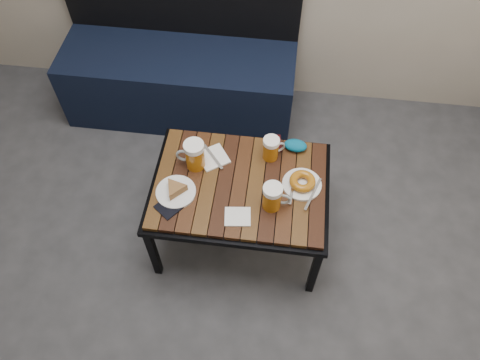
# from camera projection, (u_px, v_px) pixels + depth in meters

# --- Properties ---
(bench) EXTENTS (1.40, 0.50, 0.95)m
(bench) POSITION_uv_depth(u_px,v_px,m) (181.00, 75.00, 2.90)
(bench) COLOR black
(bench) RESTS_ON ground
(cafe_table) EXTENTS (0.84, 0.62, 0.47)m
(cafe_table) POSITION_uv_depth(u_px,v_px,m) (240.00, 189.00, 2.22)
(cafe_table) COLOR black
(cafe_table) RESTS_ON ground
(beer_mug_left) EXTENTS (0.14, 0.10, 0.15)m
(beer_mug_left) POSITION_uv_depth(u_px,v_px,m) (194.00, 155.00, 2.19)
(beer_mug_left) COLOR #A1590D
(beer_mug_left) RESTS_ON cafe_table
(beer_mug_centre) EXTENTS (0.12, 0.10, 0.13)m
(beer_mug_centre) POSITION_uv_depth(u_px,v_px,m) (271.00, 148.00, 2.23)
(beer_mug_centre) COLOR #A1590D
(beer_mug_centre) RESTS_ON cafe_table
(beer_mug_right) EXTENTS (0.13, 0.09, 0.14)m
(beer_mug_right) POSITION_uv_depth(u_px,v_px,m) (273.00, 197.00, 2.06)
(beer_mug_right) COLOR #A1590D
(beer_mug_right) RESTS_ON cafe_table
(plate_pie) EXTENTS (0.19, 0.19, 0.05)m
(plate_pie) POSITION_uv_depth(u_px,v_px,m) (176.00, 190.00, 2.14)
(plate_pie) COLOR white
(plate_pie) RESTS_ON cafe_table
(plate_bagel) EXTENTS (0.18, 0.24, 0.05)m
(plate_bagel) POSITION_uv_depth(u_px,v_px,m) (302.00, 183.00, 2.16)
(plate_bagel) COLOR white
(plate_bagel) RESTS_ON cafe_table
(napkin_left) EXTENTS (0.18, 0.18, 0.01)m
(napkin_left) POSITION_uv_depth(u_px,v_px,m) (213.00, 157.00, 2.27)
(napkin_left) COLOR white
(napkin_left) RESTS_ON cafe_table
(napkin_right) EXTENTS (0.13, 0.11, 0.01)m
(napkin_right) POSITION_uv_depth(u_px,v_px,m) (238.00, 217.00, 2.08)
(napkin_right) COLOR white
(napkin_right) RESTS_ON cafe_table
(passport_navy) EXTENTS (0.17, 0.17, 0.01)m
(passport_navy) POSITION_uv_depth(u_px,v_px,m) (172.00, 204.00, 2.12)
(passport_navy) COLOR black
(passport_navy) RESTS_ON cafe_table
(passport_burgundy) EXTENTS (0.09, 0.12, 0.01)m
(passport_burgundy) POSITION_uv_depth(u_px,v_px,m) (273.00, 143.00, 2.32)
(passport_burgundy) COLOR black
(passport_burgundy) RESTS_ON cafe_table
(knit_pouch) EXTENTS (0.12, 0.08, 0.05)m
(knit_pouch) POSITION_uv_depth(u_px,v_px,m) (295.00, 145.00, 2.29)
(knit_pouch) COLOR #05538B
(knit_pouch) RESTS_ON cafe_table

